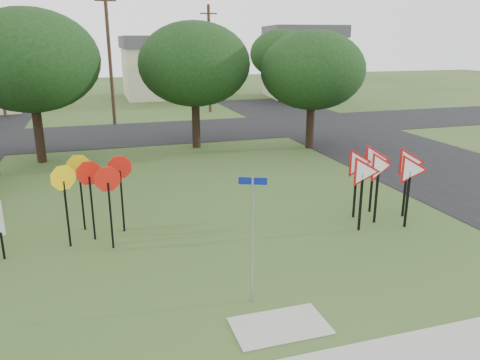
% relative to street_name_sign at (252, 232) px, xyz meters
% --- Properties ---
extents(ground, '(140.00, 140.00, 0.00)m').
position_rel_street_name_sign_xyz_m(ground, '(0.24, 1.27, -1.71)').
color(ground, '#2B471A').
extents(street_right, '(8.00, 50.00, 0.02)m').
position_rel_street_name_sign_xyz_m(street_right, '(12.24, 11.27, -1.70)').
color(street_right, black).
rests_on(street_right, ground).
extents(street_far, '(60.00, 8.00, 0.02)m').
position_rel_street_name_sign_xyz_m(street_far, '(0.24, 21.27, -1.70)').
color(street_far, black).
rests_on(street_far, ground).
extents(curb_pad, '(2.00, 1.20, 0.02)m').
position_rel_street_name_sign_xyz_m(curb_pad, '(0.24, -1.13, -1.70)').
color(curb_pad, gray).
rests_on(curb_pad, ground).
extents(street_name_sign, '(0.57, 0.26, 2.97)m').
position_rel_street_name_sign_xyz_m(street_name_sign, '(0.00, 0.00, 0.00)').
color(street_name_sign, gray).
rests_on(street_name_sign, ground).
extents(stop_sign_cluster, '(2.30, 1.84, 2.45)m').
position_rel_street_name_sign_xyz_m(stop_sign_cluster, '(-3.32, 4.76, 0.11)').
color(stop_sign_cluster, black).
rests_on(stop_sign_cluster, ground).
extents(yield_sign_cluster, '(3.09, 2.08, 2.46)m').
position_rel_street_name_sign_xyz_m(yield_sign_cluster, '(5.61, 3.51, 0.10)').
color(yield_sign_cluster, black).
rests_on(yield_sign_cluster, ground).
extents(far_pole_a, '(1.40, 0.24, 9.00)m').
position_rel_street_name_sign_xyz_m(far_pole_a, '(-1.76, 25.27, 2.89)').
color(far_pole_a, '#3C291B').
rests_on(far_pole_a, ground).
extents(far_pole_b, '(1.40, 0.24, 8.50)m').
position_rel_street_name_sign_xyz_m(far_pole_b, '(6.24, 29.27, 2.64)').
color(far_pole_b, '#3C291B').
rests_on(far_pole_b, ground).
extents(house_mid, '(8.40, 8.40, 6.20)m').
position_rel_street_name_sign_xyz_m(house_mid, '(4.24, 41.27, 1.44)').
color(house_mid, beige).
rests_on(house_mid, ground).
extents(house_right, '(8.30, 8.30, 7.20)m').
position_rel_street_name_sign_xyz_m(house_right, '(18.24, 37.27, 1.94)').
color(house_right, beige).
rests_on(house_right, ground).
extents(tree_near_left, '(6.40, 6.40, 7.27)m').
position_rel_street_name_sign_xyz_m(tree_near_left, '(-5.76, 15.27, 3.15)').
color(tree_near_left, black).
rests_on(tree_near_left, ground).
extents(tree_near_mid, '(6.00, 6.00, 6.80)m').
position_rel_street_name_sign_xyz_m(tree_near_mid, '(2.24, 16.27, 2.83)').
color(tree_near_mid, black).
rests_on(tree_near_mid, ground).
extents(tree_near_right, '(5.60, 5.60, 6.33)m').
position_rel_street_name_sign_xyz_m(tree_near_right, '(8.24, 14.27, 2.52)').
color(tree_near_right, black).
rests_on(tree_near_right, ground).
extents(tree_far_right, '(6.00, 6.00, 6.80)m').
position_rel_street_name_sign_xyz_m(tree_far_right, '(14.24, 33.27, 2.83)').
color(tree_far_right, black).
rests_on(tree_far_right, ground).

